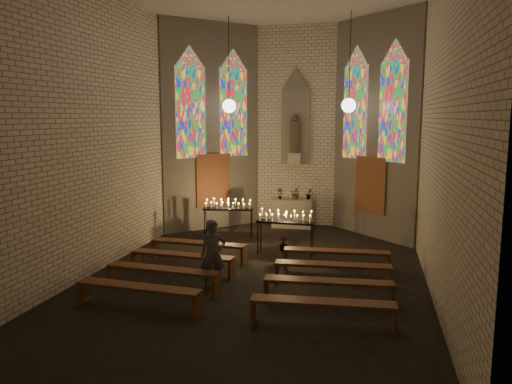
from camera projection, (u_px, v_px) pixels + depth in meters
floor at (258, 274)px, 12.34m from camera, size 12.00×12.00×0.00m
room at (283, 122)px, 15.03m from camera, size 8.22×12.43×7.00m
altar at (293, 213)px, 17.51m from camera, size 1.40×0.60×1.00m
flower_vase_left at (280, 194)px, 17.42m from camera, size 0.23×0.18×0.39m
flower_vase_center at (296, 194)px, 17.34m from camera, size 0.46×0.43×0.41m
flower_vase_right at (309, 194)px, 17.38m from camera, size 0.25×0.23×0.38m
aisle_flower_pot at (283, 243)px, 14.47m from camera, size 0.28×0.28×0.45m
votive_stand_left at (228, 206)px, 15.99m from camera, size 1.64×0.63×1.18m
votive_stand_right at (285, 219)px, 13.95m from camera, size 1.64×0.47×1.19m
pew_left_0 at (199, 245)px, 13.48m from camera, size 2.68×0.57×0.51m
pew_right_0 at (336, 254)px, 12.66m from camera, size 2.68×0.57×0.51m
pew_left_1 at (182, 257)px, 12.33m from camera, size 2.68×0.57×0.51m
pew_right_1 at (333, 268)px, 11.50m from camera, size 2.68×0.57×0.51m
pew_left_2 at (163, 272)px, 11.17m from camera, size 2.68×0.57×0.51m
pew_right_2 at (328, 284)px, 10.35m from camera, size 2.68×0.57×0.51m
pew_left_3 at (138, 290)px, 10.02m from camera, size 2.68×0.57×0.51m
pew_right_3 at (323, 306)px, 9.19m from camera, size 2.68×0.57×0.51m
visitor at (213, 255)px, 11.19m from camera, size 0.69×0.59×1.59m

